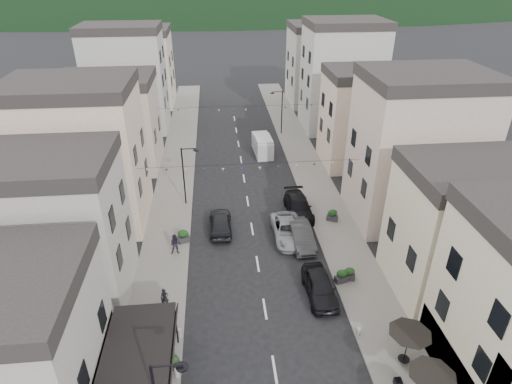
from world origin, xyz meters
TOP-DOWN VIEW (x-y plane):
  - sidewalk_left at (-7.50, 32.00)m, footprint 4.00×76.00m
  - sidewalk_right at (7.50, 32.00)m, footprint 4.00×76.00m
  - boutique_awning at (-7.25, 5.00)m, footprint 3.77×7.50m
  - buildings_row_left at (-14.50, 37.75)m, footprint 10.20×54.16m
  - buildings_row_right at (14.50, 36.59)m, footprint 10.20×54.16m
  - cafe_terrace at (7.70, 2.80)m, footprint 2.50×8.10m
  - streetlamp_left_far at (-5.82, 26.00)m, footprint 1.70×0.56m
  - streetlamp_right_far at (5.82, 44.00)m, footprint 1.70×0.56m
  - bollards at (0.00, 5.50)m, footprint 11.66×10.26m
  - bunting_near at (0.00, 22.00)m, footprint 19.00×0.28m
  - bunting_far at (0.00, 38.00)m, footprint 19.00×0.28m
  - parked_car_a at (4.05, 11.96)m, footprint 2.09×4.92m
  - parked_car_b at (3.94, 18.47)m, footprint 1.91×4.96m
  - parked_car_c at (2.95, 19.35)m, footprint 2.65×5.59m
  - parked_car_d at (4.60, 23.16)m, footprint 2.36×5.53m
  - parked_car_e at (-2.80, 21.06)m, footprint 1.95×4.85m
  - delivery_van at (2.78, 37.56)m, footprint 2.25×5.04m
  - pedestrian_a at (-6.85, 11.79)m, footprint 0.60×0.44m
  - pedestrian_b at (-6.50, 17.85)m, footprint 0.91×0.73m
  - planter_la at (-6.00, 6.64)m, footprint 1.02×0.81m
  - planter_lb at (-6.00, 19.44)m, footprint 1.17×0.85m
  - planter_ra at (6.00, 13.14)m, footprint 1.06×0.74m
  - planter_rb at (6.64, 13.38)m, footprint 1.04×0.78m
  - planter_rc at (7.47, 21.55)m, footprint 1.14×0.91m

SIDE VIEW (x-z plane):
  - sidewalk_left at x=-7.50m, z-range 0.00..0.12m
  - sidewalk_right at x=7.50m, z-range 0.00..0.12m
  - bollards at x=0.00m, z-range 0.12..0.72m
  - planter_la at x=-6.00m, z-range 0.11..1.11m
  - planter_rb at x=6.64m, z-range 0.11..1.14m
  - planter_ra at x=6.00m, z-range 0.10..1.18m
  - planter_rc at x=7.47m, z-range 0.10..1.23m
  - planter_lb at x=-6.00m, z-range 0.10..1.28m
  - parked_car_c at x=2.95m, z-range 0.00..1.54m
  - parked_car_d at x=4.60m, z-range 0.00..1.59m
  - parked_car_b at x=3.94m, z-range 0.00..1.61m
  - parked_car_e at x=-2.80m, z-range 0.00..1.65m
  - parked_car_a at x=4.05m, z-range 0.00..1.66m
  - pedestrian_a at x=-6.85m, z-range 0.12..1.64m
  - pedestrian_b at x=-6.50m, z-range 0.12..1.93m
  - delivery_van at x=2.78m, z-range -0.02..2.34m
  - cafe_terrace at x=7.70m, z-range 1.09..3.62m
  - boutique_awning at x=-7.25m, z-range 1.48..4.75m
  - streetlamp_left_far at x=-5.82m, z-range 0.70..6.70m
  - streetlamp_right_far at x=5.82m, z-range 0.70..6.70m
  - bunting_near at x=0.00m, z-range 5.34..5.96m
  - bunting_far at x=0.00m, z-range 5.34..5.96m
  - buildings_row_left at x=-14.50m, z-range -0.88..13.12m
  - buildings_row_right at x=14.50m, z-range -0.93..13.57m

